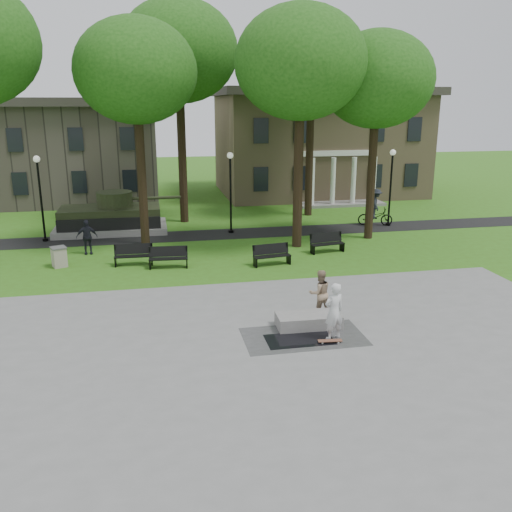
{
  "coord_description": "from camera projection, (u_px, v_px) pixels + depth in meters",
  "views": [
    {
      "loc": [
        -4.15,
        -18.78,
        7.48
      ],
      "look_at": [
        0.01,
        2.19,
        1.4
      ],
      "focal_mm": 38.0,
      "sensor_mm": 36.0,
      "label": 1
    }
  ],
  "objects": [
    {
      "name": "ground",
      "position": [
        267.0,
        307.0,
        20.54
      ],
      "size": [
        120.0,
        120.0,
        0.0
      ],
      "primitive_type": "plane",
      "color": "#346116",
      "rests_on": "ground"
    },
    {
      "name": "plaza",
      "position": [
        304.0,
        368.0,
        15.82
      ],
      "size": [
        22.0,
        16.0,
        0.02
      ],
      "primitive_type": "cube",
      "color": "gray",
      "rests_on": "ground"
    },
    {
      "name": "footpath",
      "position": [
        223.0,
        234.0,
        31.86
      ],
      "size": [
        44.0,
        2.6,
        0.01
      ],
      "primitive_type": "cube",
      "color": "black",
      "rests_on": "ground"
    },
    {
      "name": "building_right",
      "position": [
        317.0,
        141.0,
        45.75
      ],
      "size": [
        17.0,
        12.0,
        8.6
      ],
      "color": "#9E8460",
      "rests_on": "ground"
    },
    {
      "name": "building_left",
      "position": [
        59.0,
        154.0,
        42.5
      ],
      "size": [
        15.0,
        10.0,
        7.2
      ],
      "primitive_type": "cube",
      "color": "#4C443D",
      "rests_on": "ground"
    },
    {
      "name": "tree_1",
      "position": [
        136.0,
        72.0,
        27.15
      ],
      "size": [
        6.2,
        6.2,
        11.63
      ],
      "color": "black",
      "rests_on": "ground"
    },
    {
      "name": "tree_2",
      "position": [
        301.0,
        64.0,
        26.66
      ],
      "size": [
        6.6,
        6.6,
        12.16
      ],
      "color": "black",
      "rests_on": "ground"
    },
    {
      "name": "tree_3",
      "position": [
        377.0,
        80.0,
        28.65
      ],
      "size": [
        6.0,
        6.0,
        11.19
      ],
      "color": "black",
      "rests_on": "ground"
    },
    {
      "name": "tree_4",
      "position": [
        178.0,
        52.0,
        32.42
      ],
      "size": [
        7.2,
        7.2,
        13.5
      ],
      "color": "black",
      "rests_on": "ground"
    },
    {
      "name": "tree_5",
      "position": [
        312.0,
        67.0,
        34.68
      ],
      "size": [
        6.4,
        6.4,
        12.44
      ],
      "color": "black",
      "rests_on": "ground"
    },
    {
      "name": "lamp_left",
      "position": [
        40.0,
        192.0,
        29.51
      ],
      "size": [
        0.36,
        0.36,
        4.73
      ],
      "color": "black",
      "rests_on": "ground"
    },
    {
      "name": "lamp_mid",
      "position": [
        231.0,
        186.0,
        31.47
      ],
      "size": [
        0.36,
        0.36,
        4.73
      ],
      "color": "black",
      "rests_on": "ground"
    },
    {
      "name": "lamp_right",
      "position": [
        391.0,
        181.0,
        33.34
      ],
      "size": [
        0.36,
        0.36,
        4.73
      ],
      "color": "black",
      "rests_on": "ground"
    },
    {
      "name": "tank_monument",
      "position": [
        111.0,
        218.0,
        32.3
      ],
      "size": [
        7.45,
        3.4,
        2.4
      ],
      "color": "gray",
      "rests_on": "ground"
    },
    {
      "name": "puddle",
      "position": [
        299.0,
        340.0,
        17.66
      ],
      "size": [
        2.2,
        1.2,
        0.0
      ],
      "primitive_type": "cube",
      "color": "black",
      "rests_on": "plaza"
    },
    {
      "name": "concrete_block",
      "position": [
        309.0,
        320.0,
        18.64
      ],
      "size": [
        2.23,
        1.06,
        0.45
      ],
      "primitive_type": "cube",
      "rotation": [
        0.0,
        0.0,
        -0.03
      ],
      "color": "gray",
      "rests_on": "plaza"
    },
    {
      "name": "skateboard",
      "position": [
        330.0,
        341.0,
        17.44
      ],
      "size": [
        0.8,
        0.28,
        0.07
      ],
      "primitive_type": "cube",
      "rotation": [
        0.0,
        0.0,
        -0.1
      ],
      "color": "brown",
      "rests_on": "plaza"
    },
    {
      "name": "skateboarder",
      "position": [
        334.0,
        311.0,
        17.47
      ],
      "size": [
        0.8,
        0.64,
        1.92
      ],
      "primitive_type": "imported",
      "rotation": [
        0.0,
        0.0,
        3.42
      ],
      "color": "silver",
      "rests_on": "plaza"
    },
    {
      "name": "friend_watching",
      "position": [
        320.0,
        293.0,
        19.46
      ],
      "size": [
        0.89,
        0.73,
        1.71
      ],
      "primitive_type": "imported",
      "rotation": [
        0.0,
        0.0,
        3.24
      ],
      "color": "#9C8265",
      "rests_on": "plaza"
    },
    {
      "name": "pedestrian_walker",
      "position": [
        87.0,
        237.0,
        27.48
      ],
      "size": [
        1.09,
        0.57,
        1.78
      ],
      "primitive_type": "imported",
      "rotation": [
        0.0,
        0.0,
        0.13
      ],
      "color": "black",
      "rests_on": "ground"
    },
    {
      "name": "cyclist",
      "position": [
        376.0,
        211.0,
        33.89
      ],
      "size": [
        2.26,
        1.36,
        2.32
      ],
      "rotation": [
        0.0,
        0.0,
        1.27
      ],
      "color": "black",
      "rests_on": "ground"
    },
    {
      "name": "park_bench_0",
      "position": [
        134.0,
        254.0,
        25.73
      ],
      "size": [
        1.81,
        0.57,
        1.0
      ],
      "rotation": [
        0.0,
        0.0,
        -0.03
      ],
      "color": "black",
      "rests_on": "ground"
    },
    {
      "name": "park_bench_1",
      "position": [
        168.0,
        257.0,
        25.31
      ],
      "size": [
        1.83,
        0.64,
        1.0
      ],
      "rotation": [
        0.0,
        0.0,
        -0.07
      ],
      "color": "black",
      "rests_on": "ground"
    },
    {
      "name": "park_bench_2",
      "position": [
        272.0,
        254.0,
        25.74
      ],
      "size": [
        1.85,
        0.78,
        1.0
      ],
      "rotation": [
        0.0,
        0.0,
        0.15
      ],
      "color": "black",
      "rests_on": "ground"
    },
    {
      "name": "park_bench_3",
      "position": [
        327.0,
        242.0,
        27.93
      ],
      "size": [
        1.85,
        0.8,
        1.0
      ],
      "rotation": [
        0.0,
        0.0,
        0.16
      ],
      "color": "black",
      "rests_on": "ground"
    },
    {
      "name": "trash_bin",
      "position": [
        59.0,
        257.0,
        25.44
      ],
      "size": [
        0.86,
        0.86,
        0.96
      ],
      "rotation": [
        0.0,
        0.0,
        0.39
      ],
      "color": "#A19484",
      "rests_on": "ground"
    }
  ]
}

